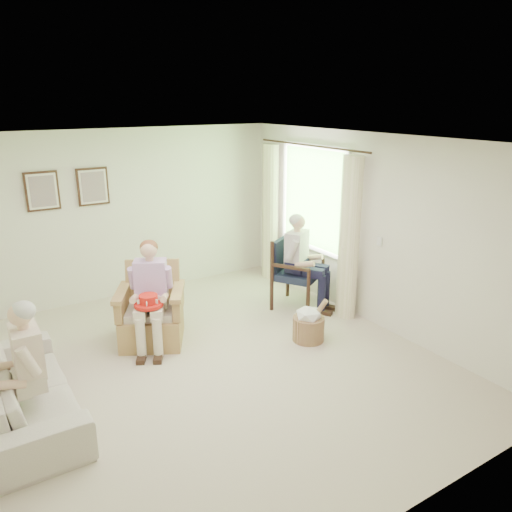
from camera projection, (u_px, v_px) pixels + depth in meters
name	position (u px, v px, depth m)	size (l,w,h in m)	color
floor	(209.00, 366.00, 5.89)	(5.50, 5.50, 0.00)	#C3B39D
back_wall	(125.00, 214.00, 7.71)	(5.00, 0.04, 2.60)	silver
front_wall	(395.00, 372.00, 3.29)	(5.00, 0.04, 2.60)	silver
right_wall	(370.00, 230.00, 6.78)	(0.04, 5.50, 2.60)	silver
ceiling	(202.00, 141.00, 5.10)	(5.00, 5.50, 0.02)	white
window	(313.00, 196.00, 7.64)	(0.13, 2.50, 1.63)	#2D6B23
curtain_left	(349.00, 239.00, 6.91)	(0.34, 0.34, 2.30)	#F4E6BF
curtain_right	(270.00, 213.00, 8.49)	(0.34, 0.34, 2.30)	#F4E6BF
framed_print_left	(42.00, 191.00, 6.95)	(0.45, 0.05, 0.55)	#382114
framed_print_right	(93.00, 187.00, 7.30)	(0.45, 0.05, 0.55)	#382114
wicker_armchair	(151.00, 318.00, 6.41)	(0.79, 0.79, 1.01)	tan
wood_armchair	(294.00, 269.00, 7.49)	(0.67, 0.63, 1.03)	black
sofa	(26.00, 390.00, 4.87)	(0.80, 2.05, 0.60)	beige
person_wicker	(152.00, 288.00, 6.17)	(0.40, 0.63, 1.34)	beige
person_dark	(302.00, 255.00, 7.27)	(0.40, 0.63, 1.40)	#171732
person_sofa	(24.00, 363.00, 4.55)	(0.42, 0.62, 1.26)	beige
red_hat	(149.00, 302.00, 5.99)	(0.35, 0.35, 0.14)	red
hatbox	(309.00, 323.00, 6.45)	(0.42, 0.42, 0.60)	tan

